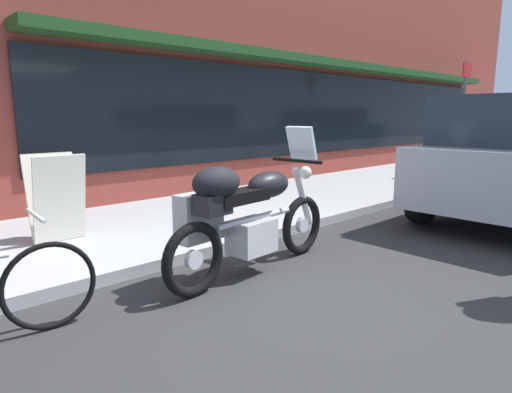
# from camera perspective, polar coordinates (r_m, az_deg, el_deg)

# --- Properties ---
(ground_plane) EXTENTS (80.00, 80.00, 0.00)m
(ground_plane) POSITION_cam_1_polar(r_m,az_deg,el_deg) (3.84, 4.23, -12.66)
(ground_plane) COLOR #2F2F2F
(storefront_building) EXTENTS (20.58, 0.90, 6.30)m
(storefront_building) POSITION_cam_1_polar(r_m,az_deg,el_deg) (11.22, 10.38, 18.47)
(storefront_building) COLOR brown
(storefront_building) RESTS_ON ground_plane
(sidewalk_curb) EXTENTS (30.00, 2.87, 0.12)m
(sidewalk_curb) POSITION_cam_1_polar(r_m,az_deg,el_deg) (12.75, 23.03, 3.19)
(sidewalk_curb) COLOR #ABABAB
(sidewalk_curb) RESTS_ON ground_plane
(touring_motorcycle) EXTENTS (2.20, 0.62, 1.40)m
(touring_motorcycle) POSITION_cam_1_polar(r_m,az_deg,el_deg) (4.10, -1.65, -2.21)
(touring_motorcycle) COLOR black
(touring_motorcycle) RESTS_ON ground_plane
(sandwich_board_sign) EXTENTS (0.55, 0.42, 0.97)m
(sandwich_board_sign) POSITION_cam_1_polar(r_m,az_deg,el_deg) (5.33, -24.64, -0.14)
(sandwich_board_sign) COLOR silver
(sandwich_board_sign) RESTS_ON sidewalk_curb
(parking_sign_pole) EXTENTS (0.44, 0.07, 2.60)m
(parking_sign_pole) POSITION_cam_1_polar(r_m,az_deg,el_deg) (11.28, 25.45, 10.26)
(parking_sign_pole) COLOR #59595B
(parking_sign_pole) RESTS_ON sidewalk_curb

